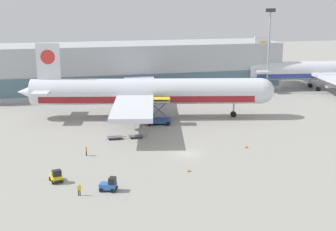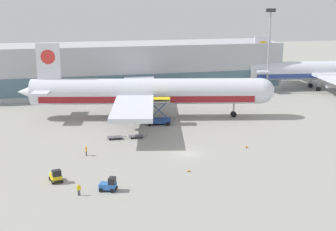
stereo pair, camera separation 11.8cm
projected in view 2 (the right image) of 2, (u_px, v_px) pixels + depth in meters
ground_plane at (187, 154)px, 81.97m from camera, size 400.00×400.00×0.00m
terminal_building at (126, 68)px, 135.70m from camera, size 90.00×18.20×14.00m
light_mast at (269, 45)px, 131.57m from camera, size 2.80×0.50×23.87m
airplane_main at (144, 93)px, 105.62m from camera, size 57.36×48.61×17.00m
airplane_distant at (326, 71)px, 139.73m from camera, size 54.32×45.66×15.96m
scissor_lift_loader at (159, 114)px, 100.97m from camera, size 5.72×4.30×5.72m
baggage_tug_foreground at (109, 185)px, 65.93m from camera, size 2.78×2.36×2.00m
baggage_tug_mid at (56, 176)px, 69.15m from camera, size 2.11×2.70×2.00m
baggage_dolly_lead at (115, 137)px, 90.42m from camera, size 3.72×1.58×0.48m
baggage_dolly_second at (136, 136)px, 91.17m from camera, size 3.72×1.58×0.48m
ground_crew_near at (86, 150)px, 80.71m from camera, size 0.28×0.56×1.75m
ground_crew_far at (79, 189)px, 64.28m from camera, size 0.57×0.26×1.69m
traffic_cone_near at (247, 146)px, 85.16m from camera, size 0.40×0.40×0.71m
traffic_cone_far at (189, 170)px, 73.36m from camera, size 0.40×0.40×0.60m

